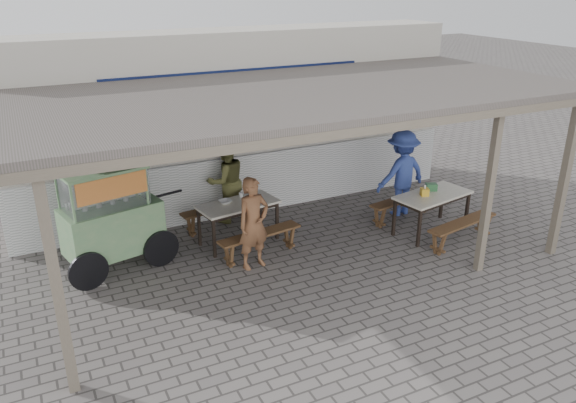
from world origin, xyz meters
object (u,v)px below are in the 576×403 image
Objects in this scene: patron_wall_side at (226,181)px; bench_right_wall at (403,203)px; condiment_bowl at (225,202)px; bench_left_wall at (220,212)px; condiment_jar at (241,195)px; tissue_box at (425,192)px; vendor_cart at (110,215)px; table_left at (238,207)px; donation_box at (431,187)px; bench_left_street at (260,239)px; patron_right_table at (402,173)px; bench_right_street at (462,227)px; table_right at (433,198)px; patron_street_side at (254,223)px.

bench_right_wall is at bearing 148.23° from patron_wall_side.
condiment_bowl reaches higher than bench_right_wall.
condiment_jar is (0.27, -0.43, 0.45)m from bench_left_wall.
bench_right_wall is at bearing 84.28° from tissue_box.
table_left is at bearing -12.75° from vendor_cart.
donation_box is (3.28, -1.98, 0.00)m from patron_wall_side.
tissue_box is (3.01, -2.13, 0.00)m from patron_wall_side.
bench_left_street is at bearing 81.95° from patron_wall_side.
bench_left_street is 0.96m from condiment_bowl.
patron_right_table is at bearing 0.03° from bench_left_street.
bench_right_street is 1.00× the size of bench_right_wall.
table_right is at bearing -19.39° from condiment_bowl.
patron_wall_side is at bearing 135.65° from table_right.
bench_left_street is 3.33m from patron_right_table.
table_right is (3.25, -0.46, 0.33)m from bench_left_street.
vendor_cart reaches higher than donation_box.
bench_left_wall is 0.97× the size of table_right.
patron_wall_side is 0.73m from condiment_jar.
table_left is 0.94× the size of bench_right_wall.
vendor_cart is at bearing -176.96° from condiment_bowl.
patron_right_table reaches higher than condiment_bowl.
vendor_cart is at bearing -173.36° from condiment_jar.
table_left reaches higher than bench_left_street.
condiment_bowl is at bearing 160.07° from bench_right_wall.
condiment_bowl is (-3.56, 0.29, -0.07)m from patron_right_table.
bench_left_street is 3.56m from bench_right_street.
bench_left_wall is 7.59× the size of donation_box.
bench_left_wall is at bearing -18.33° from patron_right_table.
donation_box is at bearing -34.24° from bench_left_wall.
patron_right_table is 0.80m from donation_box.
patron_right_table is at bearing 83.72° from bench_right_street.
condiment_bowl is at bearing 144.70° from table_left.
bench_right_wall is 3.50m from condiment_bowl.
bench_left_street is at bearing 161.44° from table_right.
donation_box is (3.54, -0.04, 0.05)m from patron_street_side.
table_left is 0.33m from condiment_jar.
tissue_box is (5.31, -1.14, -0.12)m from vendor_cart.
donation_box reaches higher than table_right.
table_left is 0.97× the size of bench_left_wall.
table_left is at bearing 90.00° from bench_left_street.
vendor_cart is 2.33m from condiment_jar.
condiment_jar is (0.00, -0.73, -0.03)m from patron_wall_side.
bench_right_street is 20.60× the size of condiment_jar.
bench_right_street is 4.18m from condiment_bowl.
bench_left_street is at bearing 171.71° from tissue_box.
patron_street_side reaches higher than bench_right_wall.
donation_box is (0.28, 0.15, -0.00)m from tissue_box.
table_left is at bearing 150.49° from table_right.
patron_street_side is at bearing 176.62° from tissue_box.
vendor_cart reaches higher than bench_left_street.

